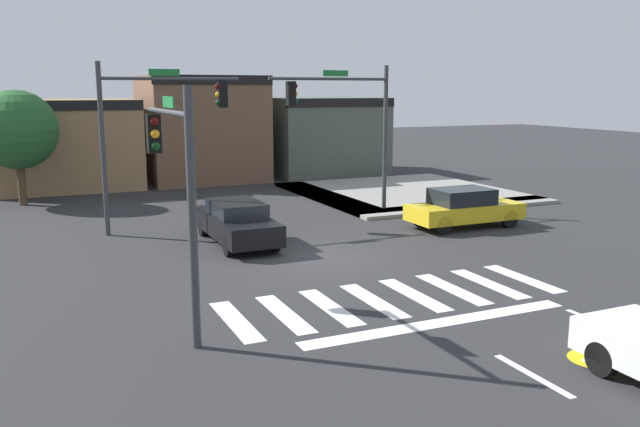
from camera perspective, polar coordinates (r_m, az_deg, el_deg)
ground_plane at (r=20.57m, az=0.07°, el=-3.77°), size 120.00×120.00×0.00m
crosswalk_near at (r=16.73m, az=6.45°, el=-7.27°), size 8.77×2.87×0.01m
bike_detector_marking at (r=14.10m, az=22.76°, el=-11.59°), size 1.01×1.01×0.01m
curb_corner_northeast at (r=32.62m, az=6.91°, el=1.72°), size 10.00×10.60×0.15m
storefront_row at (r=38.56m, az=-10.36°, el=6.75°), size 21.95×6.71×5.90m
traffic_signal_southwest at (r=14.59m, az=-12.72°, el=4.06°), size 0.32×4.28×5.24m
traffic_signal_northeast at (r=26.94m, az=2.29°, el=8.67°), size 5.25×0.32×6.14m
traffic_signal_northwest at (r=24.47m, az=-14.16°, el=8.08°), size 5.10×0.32×6.12m
car_black at (r=22.37m, az=-7.25°, el=-0.73°), size 1.77×4.73×1.45m
car_yellow at (r=25.36m, az=12.43°, el=0.50°), size 4.39×1.77×1.49m
roadside_tree at (r=32.21m, az=-24.87°, el=6.61°), size 3.52×3.52×5.16m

